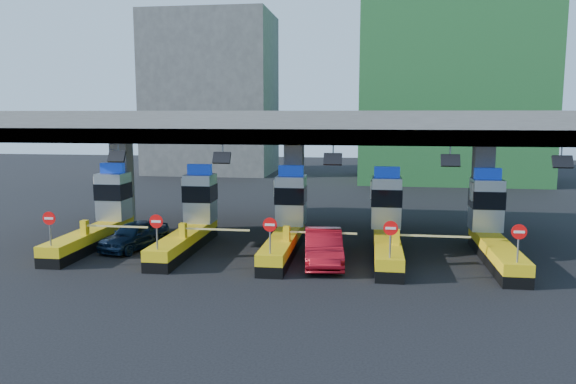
# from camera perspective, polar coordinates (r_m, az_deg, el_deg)

# --- Properties ---
(ground) EXTENTS (120.00, 120.00, 0.00)m
(ground) POSITION_cam_1_polar(r_m,az_deg,el_deg) (28.56, -0.19, -5.95)
(ground) COLOR black
(ground) RESTS_ON ground
(toll_canopy) EXTENTS (28.00, 12.09, 7.00)m
(toll_canopy) POSITION_cam_1_polar(r_m,az_deg,el_deg) (30.56, 0.60, 6.60)
(toll_canopy) COLOR slate
(toll_canopy) RESTS_ON ground
(toll_lane_far_left) EXTENTS (4.43, 8.00, 4.16)m
(toll_lane_far_left) POSITION_cam_1_polar(r_m,az_deg,el_deg) (31.54, -18.41, -2.43)
(toll_lane_far_left) COLOR black
(toll_lane_far_left) RESTS_ON ground
(toll_lane_left) EXTENTS (4.43, 8.00, 4.16)m
(toll_lane_left) POSITION_cam_1_polar(r_m,az_deg,el_deg) (29.65, -9.72, -2.78)
(toll_lane_left) COLOR black
(toll_lane_left) RESTS_ON ground
(toll_lane_center) EXTENTS (4.43, 8.00, 4.16)m
(toll_lane_center) POSITION_cam_1_polar(r_m,az_deg,el_deg) (28.52, -0.11, -3.09)
(toll_lane_center) COLOR black
(toll_lane_center) RESTS_ON ground
(toll_lane_right) EXTENTS (4.43, 8.00, 4.16)m
(toll_lane_right) POSITION_cam_1_polar(r_m,az_deg,el_deg) (28.25, 9.99, -3.32)
(toll_lane_right) COLOR black
(toll_lane_right) RESTS_ON ground
(toll_lane_far_right) EXTENTS (4.43, 8.00, 4.16)m
(toll_lane_far_right) POSITION_cam_1_polar(r_m,az_deg,el_deg) (28.85, 19.99, -3.45)
(toll_lane_far_right) COLOR black
(toll_lane_far_right) RESTS_ON ground
(bg_building_scaffold) EXTENTS (18.00, 12.00, 28.00)m
(bg_building_scaffold) POSITION_cam_1_polar(r_m,az_deg,el_deg) (60.35, 16.27, 14.49)
(bg_building_scaffold) COLOR #1E5926
(bg_building_scaffold) RESTS_ON ground
(bg_building_concrete) EXTENTS (14.00, 10.00, 18.00)m
(bg_building_concrete) POSITION_cam_1_polar(r_m,az_deg,el_deg) (65.97, -7.76, 9.80)
(bg_building_concrete) COLOR #4C4C49
(bg_building_concrete) RESTS_ON ground
(van) EXTENTS (2.81, 4.52, 1.44)m
(van) POSITION_cam_1_polar(r_m,az_deg,el_deg) (29.77, -15.32, -4.24)
(van) COLOR black
(van) RESTS_ON ground
(red_car) EXTENTS (2.21, 4.96, 1.58)m
(red_car) POSITION_cam_1_polar(r_m,az_deg,el_deg) (25.88, 3.62, -5.64)
(red_car) COLOR maroon
(red_car) RESTS_ON ground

